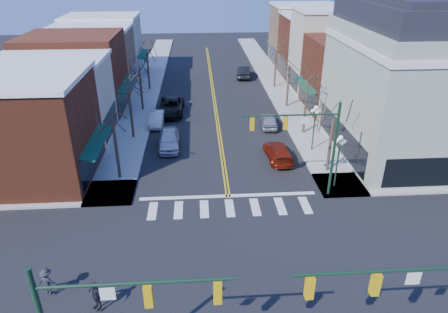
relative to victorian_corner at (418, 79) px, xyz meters
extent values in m
plane|color=black|center=(-16.50, -14.50, -6.66)|extent=(160.00, 160.00, 0.00)
cube|color=#9E9B93|center=(-25.25, 5.50, -6.58)|extent=(3.50, 70.00, 0.15)
cube|color=#9E9B93|center=(-7.75, 5.50, -6.58)|extent=(3.50, 70.00, 0.15)
cube|color=maroon|center=(-32.00, -2.75, -2.66)|extent=(10.00, 8.50, 8.00)
cube|color=beige|center=(-32.00, 5.00, -2.91)|extent=(10.00, 7.00, 7.50)
cube|color=maroon|center=(-32.00, 13.00, -2.41)|extent=(10.00, 9.00, 8.50)
cube|color=#997B54|center=(-32.00, 21.25, -2.76)|extent=(10.00, 7.50, 7.80)
cube|color=beige|center=(-32.00, 29.00, -2.56)|extent=(10.00, 8.00, 8.20)
cube|color=maroon|center=(-1.00, 11.25, -2.66)|extent=(10.00, 8.50, 8.00)
cube|color=beige|center=(-1.00, 19.00, -1.66)|extent=(10.00, 7.00, 10.00)
cube|color=maroon|center=(-1.00, 26.50, -2.41)|extent=(10.00, 8.00, 8.50)
cube|color=#997B54|center=(-1.00, 34.50, -2.16)|extent=(10.00, 8.00, 9.00)
cube|color=#A1AB94|center=(0.00, 0.00, -1.16)|extent=(12.00, 14.00, 11.00)
cube|color=white|center=(0.00, 0.00, 2.94)|extent=(12.25, 14.25, 0.50)
cube|color=black|center=(0.00, 0.00, 5.24)|extent=(11.40, 13.40, 1.80)
cylinder|color=#14331E|center=(-20.65, -21.90, -0.26)|extent=(6.50, 0.12, 0.12)
cube|color=gold|center=(-20.33, -21.90, -0.81)|extent=(0.28, 0.28, 0.90)
cube|color=gold|center=(-18.05, -21.90, -0.81)|extent=(0.28, 0.28, 0.90)
cylinder|color=#14331E|center=(-12.35, -21.90, -0.26)|extent=(6.50, 0.12, 0.12)
cube|color=gold|center=(-12.68, -21.90, -0.81)|extent=(0.28, 0.28, 0.90)
cube|color=gold|center=(-14.95, -21.90, -0.81)|extent=(0.28, 0.28, 0.90)
cylinder|color=#14331E|center=(-9.10, -7.10, -3.06)|extent=(0.20, 0.20, 7.20)
cylinder|color=#14331E|center=(-12.35, -7.10, -0.26)|extent=(6.50, 0.12, 0.12)
cube|color=gold|center=(-12.68, -7.10, -0.81)|extent=(0.28, 0.28, 0.90)
cube|color=gold|center=(-14.95, -7.10, -0.81)|extent=(0.28, 0.28, 0.90)
cylinder|color=#14331E|center=(-8.30, -6.00, -4.66)|extent=(0.12, 0.12, 4.00)
sphere|color=white|center=(-8.30, -6.00, -2.51)|extent=(0.36, 0.36, 0.36)
cylinder|color=#14331E|center=(-8.30, 0.50, -4.66)|extent=(0.12, 0.12, 4.00)
sphere|color=white|center=(-8.30, 0.50, -2.51)|extent=(0.36, 0.36, 0.36)
cylinder|color=#382B21|center=(-24.90, -3.50, -4.28)|extent=(0.24, 0.24, 4.76)
cylinder|color=#382B21|center=(-24.90, 4.50, -4.14)|extent=(0.24, 0.24, 5.04)
cylinder|color=#382B21|center=(-24.90, 12.50, -4.38)|extent=(0.24, 0.24, 4.55)
cylinder|color=#382B21|center=(-24.90, 20.50, -4.21)|extent=(0.24, 0.24, 4.90)
cylinder|color=#382B21|center=(-8.10, -3.50, -4.35)|extent=(0.24, 0.24, 4.62)
cylinder|color=#382B21|center=(-8.10, 4.50, -4.07)|extent=(0.24, 0.24, 5.18)
cylinder|color=#382B21|center=(-8.10, 12.50, -4.24)|extent=(0.24, 0.24, 4.83)
cylinder|color=#382B21|center=(-8.10, 20.50, -4.17)|extent=(0.24, 0.24, 4.97)
imported|color=silver|center=(-21.30, 2.09, -5.84)|extent=(2.11, 4.85, 1.63)
imported|color=beige|center=(-22.90, 7.83, -5.97)|extent=(1.56, 4.18, 1.37)
imported|color=black|center=(-21.56, 11.18, -5.83)|extent=(2.92, 6.02, 1.65)
imported|color=maroon|center=(-11.70, -0.99, -5.97)|extent=(2.12, 4.84, 1.38)
imported|color=#B6B7BB|center=(-11.25, 6.55, -5.95)|extent=(2.07, 4.28, 1.41)
imported|color=black|center=(-11.70, 25.84, -5.80)|extent=(2.43, 5.40, 1.72)
imported|color=black|center=(-23.80, -16.90, -5.68)|extent=(1.02, 0.90, 1.65)
imported|color=#23222A|center=(-26.50, -15.72, -5.72)|extent=(1.11, 0.77, 1.57)
camera|label=1|loc=(-18.50, -31.72, 9.10)|focal=32.00mm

